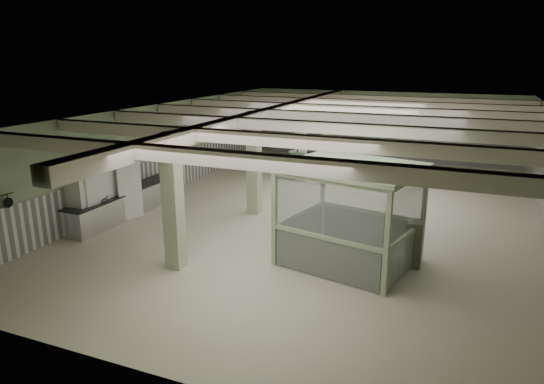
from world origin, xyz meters
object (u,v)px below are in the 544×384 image
at_px(guard_booth, 351,198).
at_px(filing_cabinet, 414,244).
at_px(prep_counter, 125,203).
at_px(walkin_cooler, 102,191).

distance_m(guard_booth, filing_cabinet, 2.09).
bearing_deg(guard_booth, filing_cabinet, 27.21).
height_order(prep_counter, walkin_cooler, walkin_cooler).
bearing_deg(prep_counter, walkin_cooler, -94.96).
relative_size(prep_counter, filing_cabinet, 4.17).
bearing_deg(walkin_cooler, prep_counter, 85.04).
xyz_separation_m(prep_counter, walkin_cooler, (-0.08, -0.97, 0.67)).
relative_size(prep_counter, walkin_cooler, 2.10).
height_order(walkin_cooler, filing_cabinet, walkin_cooler).
relative_size(guard_booth, filing_cabinet, 3.13).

